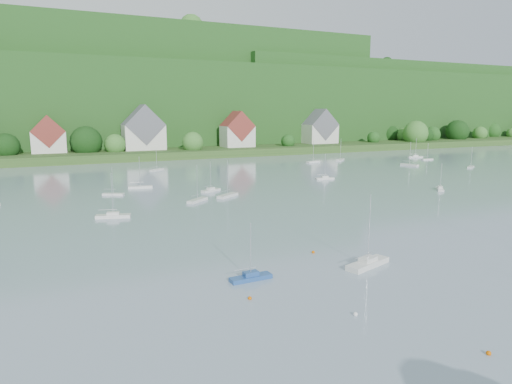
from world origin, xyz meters
The scene contains 13 objects.
far_shore_strip centered at (0.00, 200.00, 1.50)m, with size 600.00×60.00×3.00m, color #27491B.
forested_ridge centered at (0.39, 268.57, 22.89)m, with size 620.00×181.22×69.89m.
village_building_1 centered at (-30.00, 189.00, 8.75)m, with size 12.00×9.36×14.00m.
village_building_2 centered at (5.00, 188.00, 10.27)m, with size 16.00×11.44×18.00m.
village_building_3 centered at (45.00, 186.00, 9.43)m, with size 13.00×10.40×15.50m.
village_building_4 centered at (90.00, 190.00, 9.59)m, with size 15.00×10.40×16.50m.
near_sailboat_1 centered at (-11.32, 45.63, 0.39)m, with size 4.81×1.51×6.43m.
near_sailboat_3 centered at (3.16, 43.80, 0.46)m, with size 6.73×3.71×8.76m.
mooring_buoy_0 centered at (-1.19, 23.91, 0.00)m, with size 0.40×0.40×0.40m, color #CE5800.
mooring_buoy_1 centered at (-6.28, 33.62, 0.00)m, with size 0.43×0.43×0.43m, color silver.
mooring_buoy_3 centered at (0.02, 50.97, 0.00)m, with size 0.40×0.40×0.40m, color #CE5800.
mooring_buoy_5 centered at (-13.53, 40.93, 0.00)m, with size 0.39×0.39×0.39m, color #CE5800.
far_sailboat_cluster centered at (6.98, 117.00, 0.37)m, with size 189.94×68.67×8.71m.
Camera 1 is at (-30.55, 2.53, 18.24)m, focal length 31.76 mm.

